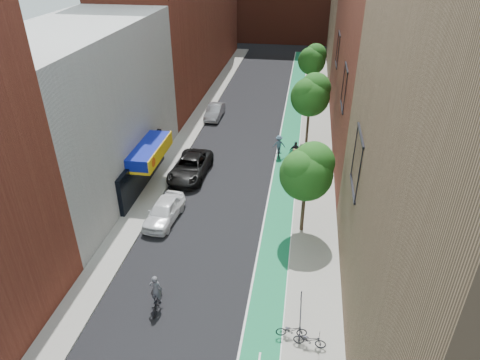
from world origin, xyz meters
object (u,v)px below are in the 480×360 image
at_px(cyclist_lane_mid, 295,155).
at_px(parked_car_black, 190,167).
at_px(cyclist_lead, 156,298).
at_px(parked_car_silver, 215,111).
at_px(cyclist_lane_near, 293,163).
at_px(cyclist_lane_far, 279,147).
at_px(parked_car_white, 164,211).

bearing_deg(cyclist_lane_mid, parked_car_black, 22.42).
height_order(cyclist_lead, cyclist_lane_mid, cyclist_lead).
relative_size(parked_car_silver, cyclist_lane_mid, 2.13).
bearing_deg(cyclist_lead, parked_car_black, -87.46).
height_order(parked_car_black, cyclist_lane_near, cyclist_lane_near).
bearing_deg(parked_car_black, cyclist_lane_mid, 24.64).
relative_size(parked_car_black, cyclist_lane_near, 2.61).
relative_size(cyclist_lead, cyclist_lane_far, 1.07).
bearing_deg(parked_car_black, parked_car_silver, 95.05).
bearing_deg(cyclist_lane_near, parked_car_white, 50.98).
relative_size(cyclist_lane_mid, cyclist_lane_far, 1.01).
xyz_separation_m(parked_car_white, cyclist_lane_far, (7.05, 11.06, 0.11)).
relative_size(parked_car_silver, cyclist_lane_near, 1.94).
xyz_separation_m(parked_car_black, cyclist_lane_near, (8.30, 1.76, 0.16)).
relative_size(parked_car_white, parked_car_black, 0.77).
height_order(parked_car_black, cyclist_lane_mid, cyclist_lane_mid).
relative_size(parked_car_white, cyclist_lane_far, 2.23).
relative_size(parked_car_white, cyclist_lane_near, 2.01).
distance_m(cyclist_lane_near, cyclist_lane_far, 3.20).
bearing_deg(cyclist_lane_mid, cyclist_lane_far, -37.09).
bearing_deg(parked_car_white, cyclist_lane_far, 62.37).
xyz_separation_m(parked_car_silver, cyclist_lane_far, (7.56, -8.16, 0.16)).
bearing_deg(parked_car_white, cyclist_lane_near, 48.92).
distance_m(cyclist_lane_mid, cyclist_lane_far, 1.88).
xyz_separation_m(cyclist_lead, cyclist_lane_far, (4.97, 18.90, 0.16)).
relative_size(parked_car_silver, cyclist_lead, 2.01).
xyz_separation_m(parked_car_black, parked_car_silver, (-0.68, 12.78, -0.09)).
relative_size(parked_car_black, cyclist_lane_far, 2.90).
bearing_deg(cyclist_lane_far, parked_car_black, 25.87).
distance_m(parked_car_white, parked_car_silver, 19.23).
xyz_separation_m(cyclist_lead, cyclist_lane_mid, (6.47, 17.78, 0.08)).
distance_m(cyclist_lead, cyclist_lane_near, 17.27).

